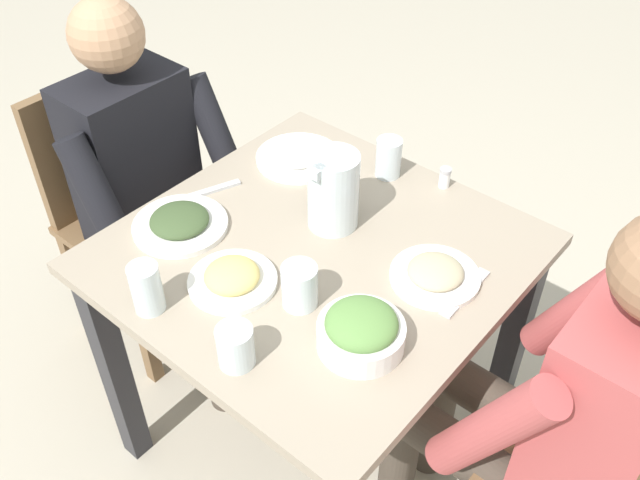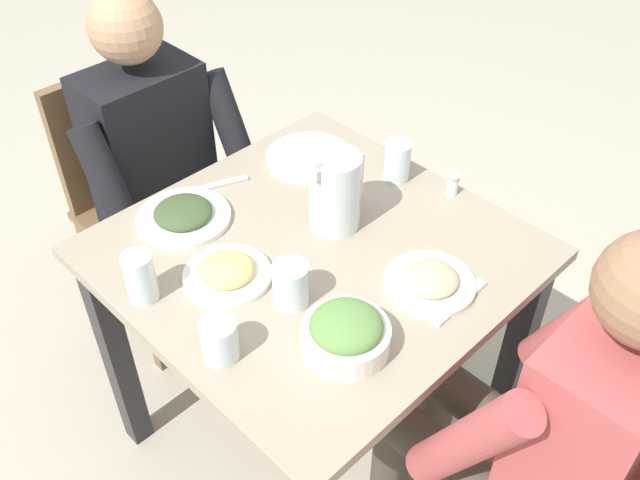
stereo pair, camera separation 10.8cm
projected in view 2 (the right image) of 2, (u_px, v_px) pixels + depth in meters
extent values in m
plane|color=#B7AD99|center=(316.00, 434.00, 2.07)|extent=(8.00, 8.00, 0.00)
cube|color=gray|center=(314.00, 253.00, 1.59)|extent=(0.85, 0.85, 0.03)
cube|color=#232328|center=(514.00, 358.00, 1.83)|extent=(0.06, 0.06, 0.72)
cube|color=#232328|center=(117.00, 356.00, 1.84)|extent=(0.06, 0.06, 0.72)
cube|color=#232328|center=(317.00, 229.00, 2.23)|extent=(0.06, 0.06, 0.72)
cube|color=brown|center=(526.00, 463.00, 1.77)|extent=(0.04, 0.04, 0.42)
cube|color=brown|center=(179.00, 222.00, 2.49)|extent=(0.04, 0.04, 0.42)
cube|color=brown|center=(96.00, 267.00, 2.31)|extent=(0.04, 0.04, 0.42)
cube|color=brown|center=(239.00, 268.00, 2.31)|extent=(0.04, 0.04, 0.42)
cube|color=brown|center=(154.00, 321.00, 2.13)|extent=(0.04, 0.04, 0.42)
cube|color=brown|center=(157.00, 216.00, 2.17)|extent=(0.40, 0.40, 0.03)
cube|color=brown|center=(112.00, 134.00, 2.12)|extent=(0.38, 0.04, 0.42)
cube|color=#B24C4C|center=(592.00, 430.00, 1.28)|extent=(0.32, 0.20, 0.50)
cylinder|color=#473D33|center=(461.00, 472.00, 1.53)|extent=(0.11, 0.38, 0.11)
cylinder|color=#473D33|center=(390.00, 464.00, 1.75)|extent=(0.10, 0.10, 0.44)
cylinder|color=#B24C4C|center=(468.00, 442.00, 1.24)|extent=(0.08, 0.23, 0.37)
cylinder|color=#473D33|center=(505.00, 426.00, 1.62)|extent=(0.11, 0.38, 0.11)
cylinder|color=#473D33|center=(432.00, 423.00, 1.84)|extent=(0.10, 0.10, 0.44)
cylinder|color=#B24C4C|center=(582.00, 324.00, 1.45)|extent=(0.08, 0.23, 0.37)
cube|color=black|center=(149.00, 150.00, 1.98)|extent=(0.32, 0.20, 0.50)
sphere|color=tan|center=(125.00, 27.00, 1.73)|extent=(0.19, 0.19, 0.19)
cylinder|color=#473D33|center=(223.00, 241.00, 2.11)|extent=(0.11, 0.38, 0.11)
cylinder|color=#473D33|center=(267.00, 317.00, 2.13)|extent=(0.10, 0.10, 0.44)
cylinder|color=black|center=(233.00, 135.00, 1.99)|extent=(0.08, 0.23, 0.37)
cylinder|color=#473D33|center=(177.00, 268.00, 2.02)|extent=(0.11, 0.38, 0.11)
cylinder|color=#473D33|center=(224.00, 347.00, 2.04)|extent=(0.10, 0.10, 0.44)
cylinder|color=black|center=(113.00, 195.00, 1.78)|extent=(0.08, 0.23, 0.37)
cylinder|color=silver|center=(335.00, 192.00, 1.58)|extent=(0.12, 0.12, 0.19)
cube|color=silver|center=(358.00, 175.00, 1.62)|extent=(0.02, 0.02, 0.11)
cube|color=silver|center=(318.00, 172.00, 1.50)|extent=(0.04, 0.03, 0.02)
cylinder|color=white|center=(346.00, 338.00, 1.34)|extent=(0.17, 0.17, 0.05)
ellipsoid|color=#608E47|center=(346.00, 326.00, 1.32)|extent=(0.14, 0.14, 0.06)
cylinder|color=white|center=(227.00, 276.00, 1.50)|extent=(0.19, 0.19, 0.01)
ellipsoid|color=#E0C670|center=(227.00, 270.00, 1.49)|extent=(0.12, 0.12, 0.05)
cylinder|color=white|center=(309.00, 157.00, 1.84)|extent=(0.23, 0.23, 0.01)
ellipsoid|color=white|center=(309.00, 152.00, 1.83)|extent=(0.14, 0.14, 0.05)
cylinder|color=white|center=(184.00, 217.00, 1.65)|extent=(0.22, 0.22, 0.01)
ellipsoid|color=#3D512D|center=(183.00, 212.00, 1.64)|extent=(0.14, 0.14, 0.04)
cylinder|color=white|center=(430.00, 283.00, 1.48)|extent=(0.20, 0.20, 0.01)
ellipsoid|color=#B7AD89|center=(430.00, 278.00, 1.47)|extent=(0.12, 0.12, 0.04)
cylinder|color=silver|center=(397.00, 161.00, 1.75)|extent=(0.07, 0.07, 0.10)
cylinder|color=silver|center=(219.00, 340.00, 1.32)|extent=(0.07, 0.07, 0.09)
cylinder|color=silver|center=(140.00, 277.00, 1.43)|extent=(0.06, 0.06, 0.11)
cylinder|color=silver|center=(291.00, 284.00, 1.42)|extent=(0.08, 0.08, 0.10)
cylinder|color=white|center=(452.00, 186.00, 1.72)|extent=(0.03, 0.03, 0.04)
cylinder|color=#B2B2B7|center=(454.00, 177.00, 1.70)|extent=(0.03, 0.03, 0.01)
cube|color=silver|center=(459.00, 302.00, 1.45)|extent=(0.17, 0.03, 0.01)
cube|color=silver|center=(213.00, 186.00, 1.75)|extent=(0.18, 0.08, 0.01)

